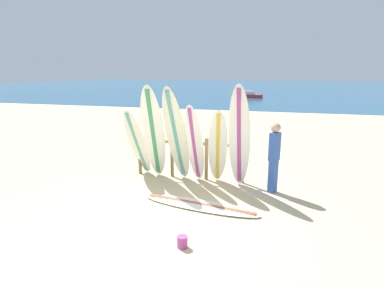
% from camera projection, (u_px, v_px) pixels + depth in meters
% --- Properties ---
extents(ground_plane, '(120.00, 120.00, 0.00)m').
position_uv_depth(ground_plane, '(143.00, 231.00, 5.62)').
color(ground_plane, '#D3BC8C').
extents(ocean_water, '(120.00, 80.00, 0.01)m').
position_uv_depth(ocean_water, '(270.00, 86.00, 59.99)').
color(ocean_water, '#1E5984').
rests_on(ocean_water, ground).
extents(surfboard_rack, '(2.93, 0.09, 1.11)m').
position_uv_depth(surfboard_rack, '(189.00, 153.00, 8.25)').
color(surfboard_rack, olive).
rests_on(surfboard_rack, ground).
extents(surfboard_leaning_far_left, '(0.65, 1.01, 1.88)m').
position_uv_depth(surfboard_leaning_far_left, '(138.00, 143.00, 8.29)').
color(surfboard_leaning_far_left, silver).
rests_on(surfboard_leaning_far_left, ground).
extents(surfboard_leaning_left, '(0.69, 1.08, 2.50)m').
position_uv_depth(surfboard_leaning_left, '(153.00, 133.00, 7.94)').
color(surfboard_leaning_left, white).
rests_on(surfboard_leaning_left, ground).
extents(surfboard_leaning_center_left, '(0.72, 1.03, 2.47)m').
position_uv_depth(surfboard_leaning_center_left, '(176.00, 135.00, 7.79)').
color(surfboard_leaning_center_left, silver).
rests_on(surfboard_leaning_center_left, ground).
extents(surfboard_leaning_center, '(0.60, 0.70, 2.02)m').
position_uv_depth(surfboard_leaning_center, '(194.00, 144.00, 7.86)').
color(surfboard_leaning_center, white).
rests_on(surfboard_leaning_center, ground).
extents(surfboard_leaning_center_right, '(0.63, 0.91, 1.94)m').
position_uv_depth(surfboard_leaning_center_right, '(218.00, 147.00, 7.66)').
color(surfboard_leaning_center_right, white).
rests_on(surfboard_leaning_center_right, ground).
extents(surfboard_leaning_right, '(0.54, 0.66, 2.53)m').
position_uv_depth(surfboard_leaning_right, '(239.00, 137.00, 7.39)').
color(surfboard_leaning_right, white).
rests_on(surfboard_leaning_right, ground).
extents(surfboard_lying_on_sand, '(2.66, 0.93, 0.08)m').
position_uv_depth(surfboard_lying_on_sand, '(200.00, 205.00, 6.62)').
color(surfboard_lying_on_sand, white).
rests_on(surfboard_lying_on_sand, ground).
extents(beachgoer_standing, '(0.27, 0.31, 1.65)m').
position_uv_depth(beachgoer_standing, '(274.00, 155.00, 7.22)').
color(beachgoer_standing, '#3359B2').
rests_on(beachgoer_standing, ground).
extents(small_boat_offshore, '(2.93, 1.54, 0.71)m').
position_uv_depth(small_boat_offshore, '(249.00, 95.00, 34.01)').
color(small_boat_offshore, '#B22D28').
rests_on(small_boat_offshore, ocean_water).
extents(sand_bucket, '(0.17, 0.17, 0.19)m').
position_uv_depth(sand_bucket, '(182.00, 242.00, 5.07)').
color(sand_bucket, '#A53F8C').
rests_on(sand_bucket, ground).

